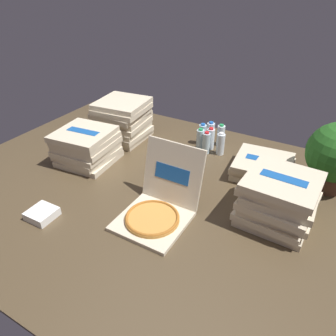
% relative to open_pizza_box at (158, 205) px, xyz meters
% --- Properties ---
extents(ground_plane, '(3.20, 2.40, 0.02)m').
position_rel_open_pizza_box_xyz_m(ground_plane, '(-0.18, 0.25, -0.10)').
color(ground_plane, '#4C3D28').
extents(open_pizza_box, '(0.42, 0.53, 0.43)m').
position_rel_open_pizza_box_xyz_m(open_pizza_box, '(0.00, 0.00, 0.00)').
color(open_pizza_box, beige).
rests_on(open_pizza_box, ground_plane).
extents(pizza_stack_center_far, '(0.47, 0.47, 0.28)m').
position_rel_open_pizza_box_xyz_m(pizza_stack_center_far, '(-0.88, 0.30, 0.05)').
color(pizza_stack_center_far, beige).
rests_on(pizza_stack_center_far, ground_plane).
extents(pizza_stack_right_far, '(0.46, 0.46, 0.33)m').
position_rel_open_pizza_box_xyz_m(pizza_stack_right_far, '(0.66, 0.34, 0.08)').
color(pizza_stack_right_far, beige).
rests_on(pizza_stack_right_far, ground_plane).
extents(pizza_stack_left_near, '(0.48, 0.48, 0.37)m').
position_rel_open_pizza_box_xyz_m(pizza_stack_left_near, '(-0.88, 0.80, 0.10)').
color(pizza_stack_left_near, beige).
rests_on(pizza_stack_left_near, ground_plane).
extents(pizza_stack_right_near, '(0.46, 0.47, 0.14)m').
position_rel_open_pizza_box_xyz_m(pizza_stack_right_near, '(0.44, 0.83, -0.02)').
color(pizza_stack_right_near, beige).
rests_on(pizza_stack_right_near, ground_plane).
extents(water_bottle_0, '(0.07, 0.07, 0.20)m').
position_rel_open_pizza_box_xyz_m(water_bottle_0, '(0.03, 0.97, 0.01)').
color(water_bottle_0, white).
rests_on(water_bottle_0, ground_plane).
extents(water_bottle_1, '(0.07, 0.07, 0.20)m').
position_rel_open_pizza_box_xyz_m(water_bottle_1, '(-0.08, 1.01, 0.01)').
color(water_bottle_1, white).
rests_on(water_bottle_1, ground_plane).
extents(water_bottle_2, '(0.07, 0.07, 0.20)m').
position_rel_open_pizza_box_xyz_m(water_bottle_2, '(-0.18, 1.06, 0.01)').
color(water_bottle_2, silver).
rests_on(water_bottle_2, ground_plane).
extents(water_bottle_3, '(0.07, 0.07, 0.20)m').
position_rel_open_pizza_box_xyz_m(water_bottle_3, '(-0.03, 1.12, 0.01)').
color(water_bottle_3, white).
rests_on(water_bottle_3, ground_plane).
extents(water_bottle_4, '(0.07, 0.07, 0.20)m').
position_rel_open_pizza_box_xyz_m(water_bottle_4, '(-0.08, 0.92, 0.01)').
color(water_bottle_4, silver).
rests_on(water_bottle_4, ground_plane).
extents(water_bottle_5, '(0.07, 0.07, 0.20)m').
position_rel_open_pizza_box_xyz_m(water_bottle_5, '(-0.13, 1.13, 0.01)').
color(water_bottle_5, white).
rests_on(water_bottle_5, ground_plane).
extents(water_bottle_6, '(0.07, 0.07, 0.20)m').
position_rel_open_pizza_box_xyz_m(water_bottle_6, '(-0.15, 0.95, 0.01)').
color(water_bottle_6, silver).
rests_on(water_bottle_6, ground_plane).
extents(napkin_pile, '(0.17, 0.17, 0.06)m').
position_rel_open_pizza_box_xyz_m(napkin_pile, '(-0.65, -0.39, -0.06)').
color(napkin_pile, white).
rests_on(napkin_pile, ground_plane).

